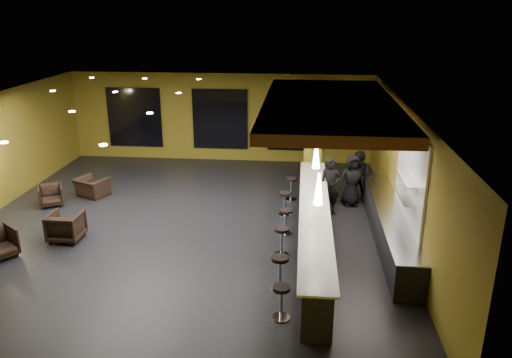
# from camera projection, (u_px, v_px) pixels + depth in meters

# --- Properties ---
(floor) EXTENTS (12.00, 13.00, 0.10)m
(floor) POSITION_uv_depth(u_px,v_px,m) (185.00, 227.00, 14.38)
(floor) COLOR black
(floor) RESTS_ON ground
(ceiling) EXTENTS (12.00, 13.00, 0.10)m
(ceiling) POSITION_uv_depth(u_px,v_px,m) (179.00, 103.00, 13.19)
(ceiling) COLOR black
(wall_back) EXTENTS (12.00, 0.10, 3.50)m
(wall_back) POSITION_uv_depth(u_px,v_px,m) (221.00, 117.00, 19.94)
(wall_back) COLOR olive
(wall_back) RESTS_ON floor
(wall_front) EXTENTS (12.00, 0.10, 3.50)m
(wall_front) POSITION_uv_depth(u_px,v_px,m) (83.00, 298.00, 7.63)
(wall_front) COLOR olive
(wall_front) RESTS_ON floor
(wall_right) EXTENTS (0.10, 13.00, 3.50)m
(wall_right) POSITION_uv_depth(u_px,v_px,m) (406.00, 174.00, 13.24)
(wall_right) COLOR olive
(wall_right) RESTS_ON floor
(wood_soffit) EXTENTS (3.60, 8.00, 0.28)m
(wood_soffit) POSITION_uv_depth(u_px,v_px,m) (329.00, 105.00, 13.84)
(wood_soffit) COLOR brown
(wood_soffit) RESTS_ON ceiling
(window_left) EXTENTS (2.20, 0.06, 2.40)m
(window_left) POSITION_uv_depth(u_px,v_px,m) (135.00, 117.00, 20.16)
(window_left) COLOR black
(window_left) RESTS_ON wall_back
(window_center) EXTENTS (2.20, 0.06, 2.40)m
(window_center) POSITION_uv_depth(u_px,v_px,m) (220.00, 119.00, 19.85)
(window_center) COLOR black
(window_center) RESTS_ON wall_back
(window_right) EXTENTS (2.20, 0.06, 2.40)m
(window_right) POSITION_uv_depth(u_px,v_px,m) (296.00, 121.00, 19.59)
(window_right) COLOR black
(window_right) RESTS_ON wall_back
(tile_backsplash) EXTENTS (0.06, 3.20, 2.40)m
(tile_backsplash) POSITION_uv_depth(u_px,v_px,m) (411.00, 177.00, 12.23)
(tile_backsplash) COLOR white
(tile_backsplash) RESTS_ON wall_right
(bar_counter) EXTENTS (0.60, 8.00, 1.00)m
(bar_counter) POSITION_uv_depth(u_px,v_px,m) (314.00, 229.00, 12.93)
(bar_counter) COLOR black
(bar_counter) RESTS_ON floor
(bar_top) EXTENTS (0.78, 8.10, 0.05)m
(bar_top) POSITION_uv_depth(u_px,v_px,m) (315.00, 210.00, 12.76)
(bar_top) COLOR white
(bar_top) RESTS_ON bar_counter
(prep_counter) EXTENTS (0.70, 6.00, 0.86)m
(prep_counter) POSITION_uv_depth(u_px,v_px,m) (389.00, 226.00, 13.24)
(prep_counter) COLOR black
(prep_counter) RESTS_ON floor
(prep_top) EXTENTS (0.72, 6.00, 0.03)m
(prep_top) POSITION_uv_depth(u_px,v_px,m) (391.00, 211.00, 13.09)
(prep_top) COLOR silver
(prep_top) RESTS_ON prep_counter
(wall_shelf_lower) EXTENTS (0.30, 1.50, 0.03)m
(wall_shelf_lower) POSITION_uv_depth(u_px,v_px,m) (405.00, 195.00, 12.19)
(wall_shelf_lower) COLOR silver
(wall_shelf_lower) RESTS_ON wall_right
(wall_shelf_upper) EXTENTS (0.30, 1.50, 0.03)m
(wall_shelf_upper) POSITION_uv_depth(u_px,v_px,m) (407.00, 178.00, 12.04)
(wall_shelf_upper) COLOR silver
(wall_shelf_upper) RESTS_ON wall_right
(column) EXTENTS (0.60, 0.60, 3.50)m
(column) POSITION_uv_depth(u_px,v_px,m) (313.00, 138.00, 16.84)
(column) COLOR olive
(column) RESTS_ON floor
(pendant_0) EXTENTS (0.20, 0.20, 0.70)m
(pendant_0) POSITION_uv_depth(u_px,v_px,m) (319.00, 189.00, 10.44)
(pendant_0) COLOR white
(pendant_0) RESTS_ON wood_soffit
(pendant_1) EXTENTS (0.20, 0.20, 0.70)m
(pendant_1) POSITION_uv_depth(u_px,v_px,m) (316.00, 155.00, 12.79)
(pendant_1) COLOR white
(pendant_1) RESTS_ON wood_soffit
(pendant_2) EXTENTS (0.20, 0.20, 0.70)m
(pendant_2) POSITION_uv_depth(u_px,v_px,m) (315.00, 132.00, 15.14)
(pendant_2) COLOR white
(pendant_2) RESTS_ON wood_soffit
(staff_a) EXTENTS (0.70, 0.51, 1.76)m
(staff_a) POSITION_uv_depth(u_px,v_px,m) (330.00, 186.00, 14.88)
(staff_a) COLOR black
(staff_a) RESTS_ON floor
(staff_b) EXTENTS (1.01, 0.91, 1.70)m
(staff_b) POSITION_uv_depth(u_px,v_px,m) (360.00, 177.00, 15.77)
(staff_b) COLOR black
(staff_b) RESTS_ON floor
(staff_c) EXTENTS (0.90, 0.69, 1.65)m
(staff_c) POSITION_uv_depth(u_px,v_px,m) (352.00, 180.00, 15.55)
(staff_c) COLOR black
(staff_c) RESTS_ON floor
(armchair_b) EXTENTS (0.83, 0.86, 0.77)m
(armchair_b) POSITION_uv_depth(u_px,v_px,m) (66.00, 226.00, 13.36)
(armchair_b) COLOR black
(armchair_b) RESTS_ON floor
(armchair_c) EXTENTS (0.96, 0.96, 0.66)m
(armchair_c) POSITION_uv_depth(u_px,v_px,m) (51.00, 195.00, 15.70)
(armchair_c) COLOR black
(armchair_c) RESTS_ON floor
(armchair_d) EXTENTS (1.20, 1.14, 0.62)m
(armchair_d) POSITION_uv_depth(u_px,v_px,m) (92.00, 187.00, 16.47)
(armchair_d) COLOR black
(armchair_d) RESTS_ON floor
(bar_stool_0) EXTENTS (0.37, 0.37, 0.73)m
(bar_stool_0) POSITION_uv_depth(u_px,v_px,m) (281.00, 298.00, 9.94)
(bar_stool_0) COLOR silver
(bar_stool_0) RESTS_ON floor
(bar_stool_1) EXTENTS (0.40, 0.40, 0.80)m
(bar_stool_1) POSITION_uv_depth(u_px,v_px,m) (280.00, 269.00, 10.96)
(bar_stool_1) COLOR silver
(bar_stool_1) RESTS_ON floor
(bar_stool_2) EXTENTS (0.38, 0.38, 0.75)m
(bar_stool_2) POSITION_uv_depth(u_px,v_px,m) (282.00, 238.00, 12.49)
(bar_stool_2) COLOR silver
(bar_stool_2) RESTS_ON floor
(bar_stool_3) EXTENTS (0.36, 0.36, 0.72)m
(bar_stool_3) POSITION_uv_depth(u_px,v_px,m) (286.00, 219.00, 13.66)
(bar_stool_3) COLOR silver
(bar_stool_3) RESTS_ON floor
(bar_stool_4) EXTENTS (0.37, 0.37, 0.72)m
(bar_stool_4) POSITION_uv_depth(u_px,v_px,m) (285.00, 201.00, 14.91)
(bar_stool_4) COLOR silver
(bar_stool_4) RESTS_ON floor
(bar_stool_5) EXTENTS (0.38, 0.38, 0.75)m
(bar_stool_5) POSITION_uv_depth(u_px,v_px,m) (291.00, 186.00, 16.08)
(bar_stool_5) COLOR silver
(bar_stool_5) RESTS_ON floor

